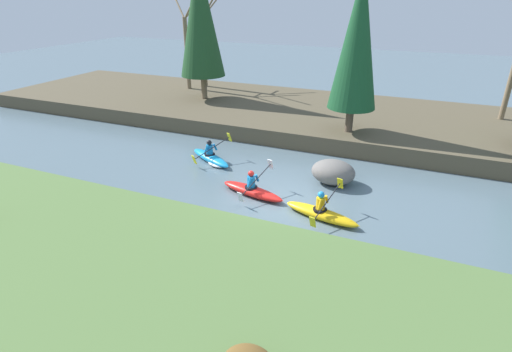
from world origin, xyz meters
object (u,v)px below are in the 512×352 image
kayaker_lead (322,213)px  boulder_midstream (333,172)px  kayaker_middle (253,190)px  kayaker_trailing (212,158)px

kayaker_lead → boulder_midstream: kayaker_lead is taller
kayaker_lead → kayaker_middle: size_ratio=1.00×
kayaker_middle → kayaker_trailing: bearing=155.8°
kayaker_lead → boulder_midstream: (-0.29, 2.86, 0.27)m
kayaker_lead → kayaker_trailing: (-5.84, 2.91, -0.02)m
kayaker_lead → kayaker_middle: bearing=-179.7°
kayaker_lead → kayaker_trailing: size_ratio=1.05×
kayaker_lead → kayaker_trailing: 6.52m
kayaker_lead → boulder_midstream: 2.89m
boulder_midstream → kayaker_lead: bearing=-84.2°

